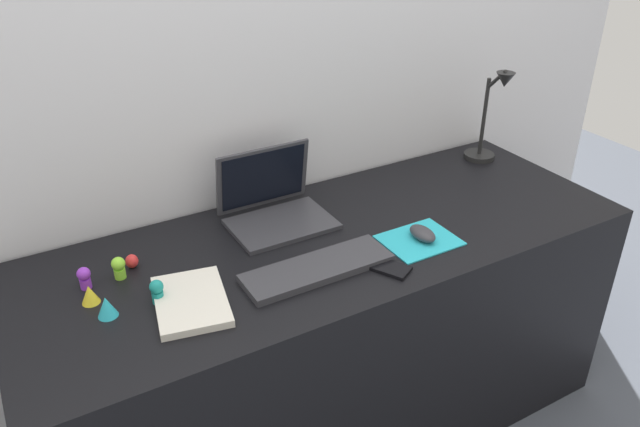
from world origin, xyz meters
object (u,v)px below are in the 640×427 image
(notebook_pad, at_px, (191,301))
(toy_figurine_purple, at_px, (84,277))
(toy_figurine_yellow, at_px, (90,294))
(toy_figurine_red, at_px, (132,261))
(keyboard, at_px, (318,268))
(mouse, at_px, (422,233))
(cell_phone, at_px, (386,267))
(desk_lamp, at_px, (490,119))
(toy_figurine_teal, at_px, (157,291))
(toy_figurine_lime, at_px, (119,267))
(laptop, at_px, (273,203))
(toy_figurine_cyan, at_px, (107,307))

(notebook_pad, xyz_separation_m, toy_figurine_purple, (-0.21, 0.20, 0.02))
(toy_figurine_yellow, xyz_separation_m, toy_figurine_red, (0.13, 0.10, -0.01))
(keyboard, height_order, toy_figurine_red, toy_figurine_red)
(mouse, height_order, toy_figurine_yellow, toy_figurine_yellow)
(cell_phone, height_order, toy_figurine_red, toy_figurine_red)
(desk_lamp, xyz_separation_m, toy_figurine_teal, (-1.29, -0.23, -0.13))
(mouse, distance_m, toy_figurine_teal, 0.75)
(keyboard, xyz_separation_m, toy_figurine_lime, (-0.46, 0.23, 0.02))
(toy_figurine_red, bearing_deg, notebook_pad, -71.27)
(mouse, height_order, desk_lamp, desk_lamp)
(toy_figurine_red, bearing_deg, keyboard, -32.28)
(laptop, height_order, toy_figurine_purple, laptop)
(notebook_pad, relative_size, toy_figurine_lime, 3.91)
(mouse, height_order, toy_figurine_lime, toy_figurine_lime)
(desk_lamp, distance_m, toy_figurine_lime, 1.35)
(cell_phone, distance_m, toy_figurine_lime, 0.70)
(desk_lamp, bearing_deg, keyboard, -160.41)
(mouse, relative_size, toy_figurine_yellow, 1.94)
(notebook_pad, relative_size, toy_figurine_cyan, 4.48)
(toy_figurine_purple, bearing_deg, cell_phone, -23.41)
(notebook_pad, relative_size, toy_figurine_teal, 3.74)
(keyboard, distance_m, toy_figurine_cyan, 0.53)
(laptop, xyz_separation_m, toy_figurine_yellow, (-0.58, -0.15, -0.03))
(toy_figurine_yellow, bearing_deg, mouse, -10.89)
(cell_phone, distance_m, toy_figurine_teal, 0.59)
(laptop, distance_m, toy_figurine_red, 0.45)
(desk_lamp, height_order, notebook_pad, desk_lamp)
(laptop, relative_size, keyboard, 0.73)
(cell_phone, bearing_deg, toy_figurine_lime, 125.12)
(desk_lamp, relative_size, toy_figurine_purple, 5.75)
(mouse, bearing_deg, toy_figurine_lime, 163.18)
(toy_figurine_teal, bearing_deg, notebook_pad, -36.48)
(cell_phone, bearing_deg, desk_lamp, 0.24)
(laptop, xyz_separation_m, toy_figurine_cyan, (-0.55, -0.23, -0.03))
(notebook_pad, height_order, toy_figurine_red, toy_figurine_red)
(laptop, relative_size, cell_phone, 2.34)
(mouse, bearing_deg, toy_figurine_purple, 164.86)
(toy_figurine_red, bearing_deg, toy_figurine_cyan, -121.05)
(mouse, bearing_deg, toy_figurine_red, 160.07)
(toy_figurine_purple, bearing_deg, toy_figurine_yellow, -92.48)
(cell_phone, bearing_deg, keyboard, 126.00)
(toy_figurine_purple, distance_m, toy_figurine_yellow, 0.07)
(cell_phone, height_order, toy_figurine_lime, toy_figurine_lime)
(notebook_pad, bearing_deg, toy_figurine_teal, 154.97)
(notebook_pad, height_order, toy_figurine_lime, toy_figurine_lime)
(desk_lamp, distance_m, toy_figurine_red, 1.31)
(toy_figurine_purple, bearing_deg, toy_figurine_cyan, -81.76)
(desk_lamp, bearing_deg, laptop, 179.99)
(notebook_pad, bearing_deg, toy_figurine_yellow, 159.54)
(mouse, xyz_separation_m, toy_figurine_lime, (-0.80, 0.24, 0.01))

